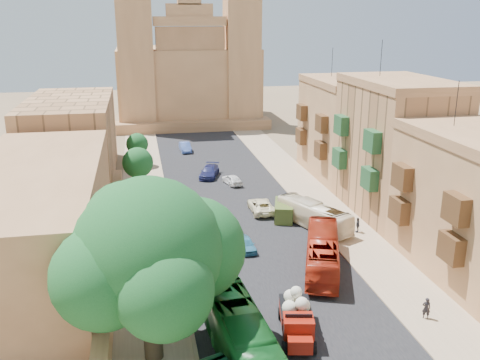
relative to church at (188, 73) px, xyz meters
name	(u,v)px	position (x,y,z in m)	size (l,w,h in m)	color
road_surface	(233,204)	(0.00, -48.61, -9.51)	(14.00, 140.00, 0.01)	black
sidewalk_east	(316,199)	(9.50, -48.61, -9.51)	(5.00, 140.00, 0.01)	tan
sidewalk_west	(145,210)	(-9.50, -48.61, -9.51)	(5.00, 140.00, 0.01)	tan
kerb_east	(295,200)	(7.00, -48.61, -9.46)	(0.25, 140.00, 0.12)	tan
kerb_west	(169,208)	(-7.00, -48.61, -9.46)	(0.25, 140.00, 0.12)	tan
townhouse_b	(477,204)	(15.95, -67.61, -3.86)	(9.00, 14.00, 14.90)	#AF7B4F
townhouse_c	(395,147)	(15.95, -53.61, -2.61)	(9.00, 14.00, 17.40)	tan
townhouse_d	(344,127)	(15.95, -39.61, -3.36)	(9.00, 14.00, 15.90)	#AF7B4F
west_wall	(112,242)	(-12.50, -58.61, -8.62)	(1.00, 40.00, 1.80)	#AF7B4F
west_building_low	(37,219)	(-18.00, -60.61, -5.32)	(10.00, 28.00, 8.40)	#9B6B43
west_building_mid	(72,139)	(-18.00, -34.61, -4.52)	(10.00, 22.00, 10.00)	tan
church	(188,73)	(0.00, 0.00, 0.00)	(28.00, 22.50, 36.30)	#AF7B4F
ficus_tree	(150,256)	(-9.40, -74.61, -2.87)	(11.24, 10.34, 11.24)	#3D301E
street_tree_a	(141,257)	(-10.00, -66.61, -6.56)	(2.88, 2.88, 4.43)	#3D301E
street_tree_b	(139,200)	(-10.00, -54.61, -6.25)	(3.18, 3.18, 4.89)	#3D301E
street_tree_c	(138,163)	(-10.00, -42.61, -5.88)	(3.52, 3.52, 5.42)	#3D301E
street_tree_d	(137,144)	(-10.00, -30.61, -6.46)	(2.97, 2.97, 4.57)	#3D301E
red_truck	(297,317)	(-0.44, -73.99, -8.18)	(2.96, 5.47, 3.04)	maroon
olive_pickup	(284,211)	(4.31, -53.70, -8.69)	(2.83, 4.42, 1.69)	#495B22
bus_green_north	(243,341)	(-4.41, -76.36, -7.91)	(2.70, 11.54, 3.22)	#156725
bus_red_east	(322,252)	(4.32, -65.28, -8.06)	(2.45, 10.45, 2.91)	#A52612
bus_cream_east	(314,215)	(6.50, -56.53, -8.27)	(2.09, 8.95, 2.49)	#FFECCA
car_blue_a	(246,244)	(-1.00, -60.54, -8.94)	(1.35, 3.36, 1.15)	teal
car_white_a	(195,206)	(-4.29, -50.04, -8.88)	(1.34, 3.85, 1.27)	silver
car_cream	(261,206)	(2.48, -51.45, -8.83)	(2.27, 4.92, 1.37)	#FFF2C7
car_dkblue	(209,172)	(-1.12, -37.73, -8.81)	(1.99, 4.88, 1.42)	navy
car_white_b	(232,179)	(1.16, -41.38, -8.89)	(1.48, 3.67, 1.25)	white
car_blue_b	(185,147)	(-2.89, -23.58, -8.82)	(1.47, 4.22, 1.39)	#4563B7
pedestrian_a	(426,308)	(8.77, -73.72, -8.74)	(0.57, 0.37, 1.55)	black
pedestrian_c	(358,225)	(10.22, -58.57, -8.77)	(0.87, 0.36, 1.48)	#2F2E33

